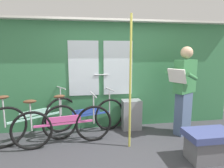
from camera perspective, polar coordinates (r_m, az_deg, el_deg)
The scene contains 9 objects.
ground_plane at distance 3.24m, azimuth 3.17°, elevation -20.49°, with size 6.41×4.08×0.04m, color #38383D.
train_door_wall at distance 4.04m, azimuth -0.54°, elevation 3.27°, with size 5.41×0.28×2.22m.
bicycle_near_door at distance 3.83m, azimuth -7.68°, elevation -9.58°, with size 1.59×0.63×0.86m.
bicycle_leaning_behind at distance 3.86m, azimuth -21.62°, elevation -9.64°, with size 1.49×0.92×0.92m.
bicycle_by_pole at distance 3.47m, azimuth -14.02°, elevation -11.76°, with size 1.68×0.45×0.87m.
passenger_reading_newspaper at distance 3.93m, azimuth 20.45°, elevation -1.42°, with size 0.63×0.58×1.69m.
trash_bin_by_wall at distance 4.10m, azimuth 5.69°, elevation -8.90°, with size 0.39×0.28×0.61m, color gray.
handrail_pole at distance 3.15m, azimuth 5.40°, elevation 0.14°, with size 0.04×0.04×2.18m, color #C6C14C.
bench_seat_corner at distance 3.33m, azimuth 26.57°, elevation -15.65°, with size 0.70×0.44×0.45m.
Camera 1 is at (-0.62, -2.74, 1.60)m, focal length 31.09 mm.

